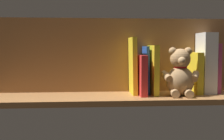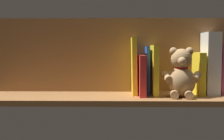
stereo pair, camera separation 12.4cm
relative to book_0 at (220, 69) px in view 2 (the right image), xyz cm
name	(u,v)px [view 2 (the right image)]	position (x,y,z in cm)	size (l,w,h in cm)	color
ground_plane	(112,98)	(45.35, 4.85, -11.72)	(105.98, 27.04, 2.20)	#9E6B3D
shelf_back_panel	(112,55)	(45.35, -6.42, 5.57)	(105.98, 1.50, 32.38)	brown
book_0	(220,69)	(0.00, 0.00, 0.00)	(1.54, 10.55, 21.23)	#B23F72
dictionary_thick_white	(210,63)	(4.33, 0.79, 2.31)	(5.50, 11.93, 25.85)	silver
book_1	(199,74)	(9.23, 1.26, -1.89)	(2.68, 13.07, 17.44)	yellow
teddy_bear	(181,75)	(17.94, 8.19, -1.96)	(15.82, 13.60, 19.67)	tan
book_2	(154,70)	(27.91, 2.32, -0.38)	(2.20, 15.19, 20.46)	yellow
book_3	(148,70)	(30.42, 0.06, -0.58)	(1.21, 10.67, 20.07)	blue
book_4	(142,75)	(33.13, 3.22, -2.39)	(2.59, 16.98, 16.45)	red
book_5	(134,66)	(36.19, 1.09, 1.29)	(1.90, 12.73, 23.81)	yellow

